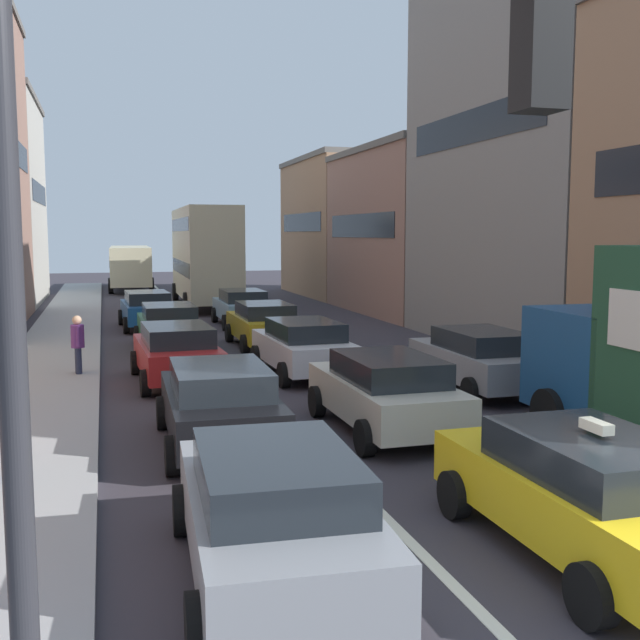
{
  "coord_description": "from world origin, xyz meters",
  "views": [
    {
      "loc": [
        -5.21,
        -6.17,
        3.77
      ],
      "look_at": [
        0.0,
        12.0,
        1.6
      ],
      "focal_mm": 42.35,
      "sensor_mm": 36.0,
      "label": 1
    }
  ],
  "objects_px": {
    "traffic_light_pole": "(241,225)",
    "coupe_centre_lane_fourth": "(264,323)",
    "sedan_left_lane_front": "(274,510)",
    "sedan_centre_lane_fifth": "(242,307)",
    "bus_mid_queue_primary": "(205,252)",
    "bus_far_queue_secondary": "(130,264)",
    "sedan_left_lane_third": "(177,352)",
    "sedan_right_lane_behind_truck": "(479,358)",
    "sedan_centre_lane_second": "(386,391)",
    "hatchback_centre_lane_third": "(303,346)",
    "sedan_left_lane_fifth": "(147,309)",
    "taxi_centre_lane_front": "(585,490)",
    "wagon_left_lane_second": "(219,403)",
    "sedan_left_lane_fourth": "(169,325)",
    "pedestrian_mid_sidewalk": "(78,343)"
  },
  "relations": [
    {
      "from": "traffic_light_pole",
      "to": "coupe_centre_lane_fourth",
      "type": "relative_size",
      "value": 1.28
    },
    {
      "from": "sedan_left_lane_front",
      "to": "sedan_centre_lane_fifth",
      "type": "xyz_separation_m",
      "value": [
        3.72,
        22.75,
        0.0
      ]
    },
    {
      "from": "traffic_light_pole",
      "to": "coupe_centre_lane_fourth",
      "type": "height_order",
      "value": "traffic_light_pole"
    },
    {
      "from": "bus_mid_queue_primary",
      "to": "bus_far_queue_secondary",
      "type": "xyz_separation_m",
      "value": [
        -3.32,
        13.08,
        -1.07
      ]
    },
    {
      "from": "sedan_left_lane_third",
      "to": "bus_mid_queue_primary",
      "type": "height_order",
      "value": "bus_mid_queue_primary"
    },
    {
      "from": "traffic_light_pole",
      "to": "sedan_right_lane_behind_truck",
      "type": "distance_m",
      "value": 14.51
    },
    {
      "from": "sedan_left_lane_front",
      "to": "sedan_centre_lane_second",
      "type": "height_order",
      "value": "same"
    },
    {
      "from": "sedan_centre_lane_second",
      "to": "sedan_centre_lane_fifth",
      "type": "bearing_deg",
      "value": -1.56
    },
    {
      "from": "hatchback_centre_lane_third",
      "to": "sedan_left_lane_fifth",
      "type": "height_order",
      "value": "same"
    },
    {
      "from": "sedan_right_lane_behind_truck",
      "to": "taxi_centre_lane_front",
      "type": "bearing_deg",
      "value": 159.64
    },
    {
      "from": "bus_far_queue_secondary",
      "to": "wagon_left_lane_second",
      "type": "bearing_deg",
      "value": -178.33
    },
    {
      "from": "coupe_centre_lane_fourth",
      "to": "bus_mid_queue_primary",
      "type": "height_order",
      "value": "bus_mid_queue_primary"
    },
    {
      "from": "traffic_light_pole",
      "to": "sedan_left_lane_fourth",
      "type": "distance_m",
      "value": 20.78
    },
    {
      "from": "taxi_centre_lane_front",
      "to": "bus_mid_queue_primary",
      "type": "xyz_separation_m",
      "value": [
        -0.27,
        31.95,
        2.03
      ]
    },
    {
      "from": "wagon_left_lane_second",
      "to": "bus_mid_queue_primary",
      "type": "height_order",
      "value": "bus_mid_queue_primary"
    },
    {
      "from": "sedan_left_lane_fourth",
      "to": "bus_far_queue_secondary",
      "type": "distance_m",
      "value": 27.52
    },
    {
      "from": "wagon_left_lane_second",
      "to": "hatchback_centre_lane_third",
      "type": "distance_m",
      "value": 6.94
    },
    {
      "from": "sedan_left_lane_fourth",
      "to": "sedan_right_lane_behind_truck",
      "type": "distance_m",
      "value": 10.92
    },
    {
      "from": "sedan_left_lane_fourth",
      "to": "sedan_left_lane_front",
      "type": "bearing_deg",
      "value": 178.53
    },
    {
      "from": "bus_far_queue_secondary",
      "to": "sedan_centre_lane_fifth",
      "type": "bearing_deg",
      "value": -169.02
    },
    {
      "from": "traffic_light_pole",
      "to": "pedestrian_mid_sidewalk",
      "type": "xyz_separation_m",
      "value": [
        -1.47,
        16.09,
        -2.87
      ]
    },
    {
      "from": "bus_mid_queue_primary",
      "to": "pedestrian_mid_sidewalk",
      "type": "xyz_separation_m",
      "value": [
        -5.76,
        -18.86,
        -1.88
      ]
    },
    {
      "from": "sedan_left_lane_fifth",
      "to": "sedan_centre_lane_second",
      "type": "bearing_deg",
      "value": -171.14
    },
    {
      "from": "hatchback_centre_lane_third",
      "to": "bus_mid_queue_primary",
      "type": "relative_size",
      "value": 0.41
    },
    {
      "from": "hatchback_centre_lane_third",
      "to": "sedan_right_lane_behind_truck",
      "type": "relative_size",
      "value": 1.01
    },
    {
      "from": "sedan_left_lane_front",
      "to": "sedan_left_lane_third",
      "type": "height_order",
      "value": "same"
    },
    {
      "from": "sedan_right_lane_behind_truck",
      "to": "bus_far_queue_secondary",
      "type": "height_order",
      "value": "bus_far_queue_secondary"
    },
    {
      "from": "sedan_left_lane_third",
      "to": "sedan_centre_lane_fifth",
      "type": "xyz_separation_m",
      "value": [
        3.7,
        11.33,
        0.0
      ]
    },
    {
      "from": "sedan_left_lane_fourth",
      "to": "sedan_right_lane_behind_truck",
      "type": "bearing_deg",
      "value": -143.21
    },
    {
      "from": "sedan_centre_lane_second",
      "to": "taxi_centre_lane_front",
      "type": "bearing_deg",
      "value": -178.34
    },
    {
      "from": "sedan_left_lane_fourth",
      "to": "sedan_right_lane_behind_truck",
      "type": "relative_size",
      "value": 1.0
    },
    {
      "from": "wagon_left_lane_second",
      "to": "sedan_left_lane_third",
      "type": "bearing_deg",
      "value": 3.02
    },
    {
      "from": "sedan_left_lane_fourth",
      "to": "bus_mid_queue_primary",
      "type": "xyz_separation_m",
      "value": [
        3.06,
        14.43,
        2.03
      ]
    },
    {
      "from": "coupe_centre_lane_fourth",
      "to": "bus_far_queue_secondary",
      "type": "distance_m",
      "value": 28.07
    },
    {
      "from": "sedan_centre_lane_fifth",
      "to": "sedan_right_lane_behind_truck",
      "type": "height_order",
      "value": "same"
    },
    {
      "from": "wagon_left_lane_second",
      "to": "bus_far_queue_secondary",
      "type": "height_order",
      "value": "bus_far_queue_secondary"
    },
    {
      "from": "sedan_left_lane_fifth",
      "to": "sedan_right_lane_behind_truck",
      "type": "relative_size",
      "value": 1.02
    },
    {
      "from": "sedan_centre_lane_second",
      "to": "bus_mid_queue_primary",
      "type": "bearing_deg",
      "value": -0.4
    },
    {
      "from": "sedan_right_lane_behind_truck",
      "to": "bus_mid_queue_primary",
      "type": "relative_size",
      "value": 0.41
    },
    {
      "from": "wagon_left_lane_second",
      "to": "pedestrian_mid_sidewalk",
      "type": "relative_size",
      "value": 2.62
    },
    {
      "from": "sedan_right_lane_behind_truck",
      "to": "pedestrian_mid_sidewalk",
      "type": "height_order",
      "value": "pedestrian_mid_sidewalk"
    },
    {
      "from": "wagon_left_lane_second",
      "to": "sedan_left_lane_third",
      "type": "height_order",
      "value": "same"
    },
    {
      "from": "hatchback_centre_lane_third",
      "to": "sedan_centre_lane_fifth",
      "type": "distance_m",
      "value": 11.24
    },
    {
      "from": "hatchback_centre_lane_third",
      "to": "sedan_left_lane_fifth",
      "type": "bearing_deg",
      "value": 14.75
    },
    {
      "from": "sedan_centre_lane_fifth",
      "to": "taxi_centre_lane_front",
      "type": "bearing_deg",
      "value": 179.48
    },
    {
      "from": "sedan_right_lane_behind_truck",
      "to": "hatchback_centre_lane_third",
      "type": "bearing_deg",
      "value": 49.21
    },
    {
      "from": "coupe_centre_lane_fourth",
      "to": "sedan_left_lane_fifth",
      "type": "height_order",
      "value": "same"
    },
    {
      "from": "sedan_left_lane_front",
      "to": "hatchback_centre_lane_third",
      "type": "bearing_deg",
      "value": -13.32
    },
    {
      "from": "hatchback_centre_lane_third",
      "to": "wagon_left_lane_second",
      "type": "bearing_deg",
      "value": 150.97
    },
    {
      "from": "sedan_left_lane_fifth",
      "to": "bus_mid_queue_primary",
      "type": "distance_m",
      "value": 9.48
    }
  ]
}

